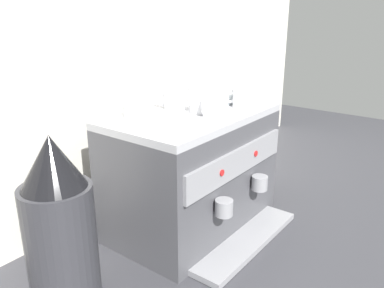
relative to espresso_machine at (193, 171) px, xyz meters
The scene contains 11 objects.
ground_plane 0.21m from the espresso_machine, 90.00° to the left, with size 4.00×4.00×0.00m, color #38383D.
tiled_backsplash_wall 0.42m from the espresso_machine, 90.00° to the left, with size 2.80×0.03×0.93m, color silver.
espresso_machine is the anchor object (origin of this frame).
ceramic_cup_0 0.26m from the espresso_machine, 90.78° to the left, with size 0.07×0.11×0.06m.
ceramic_cup_1 0.31m from the espresso_machine, 26.20° to the right, with size 0.07×0.10×0.07m.
ceramic_cup_2 0.32m from the espresso_machine, 35.88° to the left, with size 0.10×0.06×0.07m.
ceramic_cup_3 0.25m from the espresso_machine, 59.41° to the right, with size 0.10×0.09×0.07m.
ceramic_bowl_0 0.30m from the espresso_machine, 147.01° to the left, with size 0.10×0.10×0.04m.
ceramic_bowl_1 0.29m from the espresso_machine, ahead, with size 0.12×0.12×0.04m.
coffee_grinder 0.53m from the espresso_machine, behind, with size 0.18×0.18×0.47m.
milk_pitcher 0.48m from the espresso_machine, ahead, with size 0.10×0.10×0.12m, color #B7B7BC.
Camera 1 is at (-1.03, -0.78, 0.75)m, focal length 36.78 mm.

